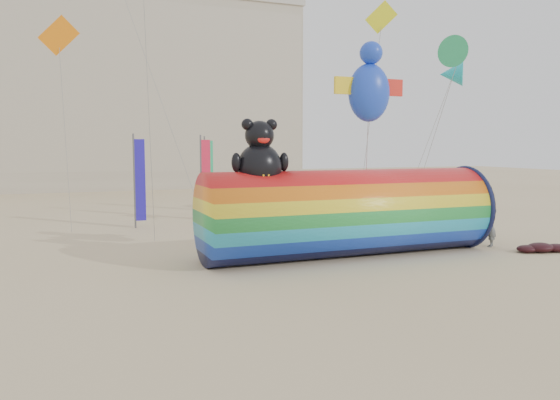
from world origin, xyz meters
name	(u,v)px	position (x,y,z in m)	size (l,w,h in m)	color
ground	(282,269)	(0.00, 0.00, 0.00)	(160.00, 160.00, 0.00)	#CCB58C
hotel_building	(13,91)	(-12.00, 45.95, 10.31)	(60.40, 15.40, 20.60)	#B7AD99
windsock_assembly	(348,211)	(3.43, 1.29, 1.87)	(12.25, 3.73, 5.65)	red
kite_handler	(491,228)	(10.39, 0.63, 0.87)	(0.64, 0.42, 1.74)	slate
fabric_bundle	(543,248)	(11.64, -1.14, 0.17)	(2.62, 1.35, 0.41)	#3A0A10
festival_banners	(186,176)	(-0.31, 15.19, 2.64)	(6.22, 6.69, 5.20)	#59595E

